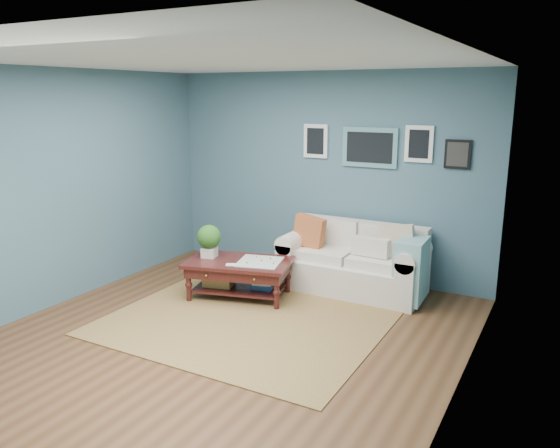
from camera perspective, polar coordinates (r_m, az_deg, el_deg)
The scene contains 4 objects.
room_shell at distance 5.20m, azimuth -6.14°, elevation 1.75°, with size 5.00×5.02×2.70m.
area_rug at distance 5.99m, azimuth -3.78°, elevation -10.21°, with size 2.87×2.30×0.01m, color brown.
loveseat at distance 6.84m, azimuth 8.27°, elevation -3.94°, with size 1.81×0.82×0.93m.
coffee_table at distance 6.61m, azimuth -4.84°, elevation -4.42°, with size 1.38×1.02×0.87m.
Camera 1 is at (2.94, -4.11, 2.41)m, focal length 35.00 mm.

